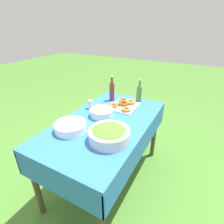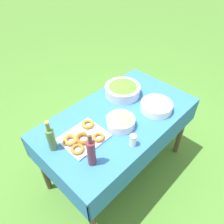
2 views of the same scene
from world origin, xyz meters
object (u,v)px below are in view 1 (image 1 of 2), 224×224
Objects in this scene: wine_bottle at (112,91)px; donut_platter at (124,105)px; olive_oil_bottle at (139,93)px; salad_bowl at (109,134)px; plate_stack at (71,127)px; pasta_bowl at (102,112)px.

donut_platter is at bearing -114.90° from wine_bottle.
salad_bowl is at bearing -175.16° from olive_oil_bottle.
wine_bottle is (0.75, 0.01, 0.08)m from plate_stack.
plate_stack is at bearing -179.28° from wine_bottle.
pasta_bowl is 0.67× the size of donut_platter.
olive_oil_bottle is at bearing -69.90° from wine_bottle.
plate_stack is at bearing 165.18° from pasta_bowl.
pasta_bowl is 0.32m from donut_platter.
olive_oil_bottle is (0.86, -0.29, 0.07)m from plate_stack.
donut_platter is 0.68m from plate_stack.
plate_stack is 0.91× the size of wine_bottle.
salad_bowl reaches higher than plate_stack.
plate_stack is 0.75m from wine_bottle.
plate_stack is (-0.04, 0.35, -0.02)m from salad_bowl.
donut_platter is at bearing -18.70° from pasta_bowl.
salad_bowl is 1.24× the size of olive_oil_bottle.
wine_bottle reaches higher than salad_bowl.
salad_bowl is 1.21× the size of plate_stack.
pasta_bowl is 0.87× the size of olive_oil_bottle.
plate_stack is (-0.65, 0.20, 0.02)m from donut_platter.
plate_stack reaches higher than donut_platter.
olive_oil_bottle is (0.51, -0.19, 0.06)m from pasta_bowl.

